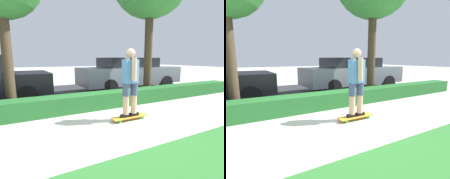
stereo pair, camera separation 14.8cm
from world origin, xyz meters
The scene contains 6 objects.
ground_plane centered at (0.00, 0.00, 0.00)m, with size 60.00×60.00×0.00m, color #BCB7AD.
street_asphalt centered at (0.00, 4.20, 0.00)m, with size 12.62×5.00×0.01m.
hedge_row centered at (0.00, 1.60, 0.23)m, with size 12.62×0.60×0.46m.
skateboard centered at (0.53, 0.29, 0.07)m, with size 0.91×0.24×0.09m.
skater_person centered at (0.53, 0.29, 0.93)m, with size 0.48×0.41×1.59m.
parked_car_middle centered at (2.77, 3.70, 0.80)m, with size 4.79×1.81×1.50m.
Camera 1 is at (-1.72, -3.06, 1.45)m, focal length 28.00 mm.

